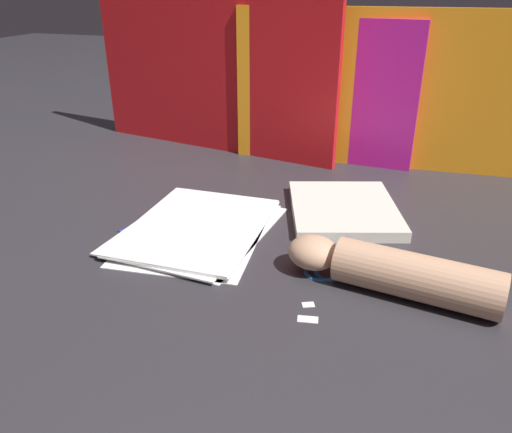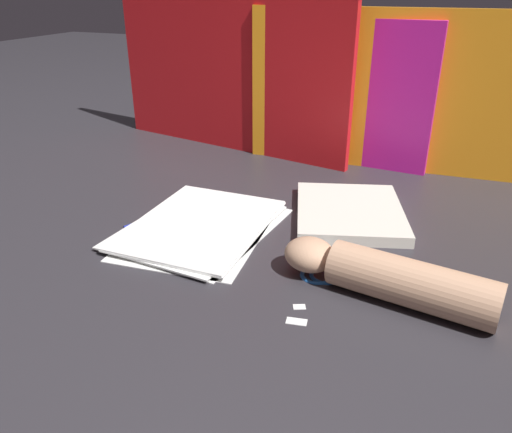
% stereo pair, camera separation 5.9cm
% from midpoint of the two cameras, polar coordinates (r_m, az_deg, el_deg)
% --- Properties ---
extents(ground_plane, '(6.00, 6.00, 0.00)m').
position_cam_midpoint_polar(ground_plane, '(0.93, -1.71, -2.33)').
color(ground_plane, '#2D2B30').
extents(backdrop_panel_left, '(0.71, 0.15, 0.53)m').
position_cam_midpoint_polar(backdrop_panel_left, '(1.38, -6.56, 18.22)').
color(backdrop_panel_left, red).
rests_on(backdrop_panel_left, ground_plane).
extents(backdrop_panel_center, '(0.53, 0.06, 0.35)m').
position_cam_midpoint_polar(backdrop_panel_center, '(1.31, 4.93, 14.09)').
color(backdrop_panel_center, '#D81E9E').
rests_on(backdrop_panel_center, ground_plane).
extents(backdrop_panel_right, '(0.90, 0.07, 0.38)m').
position_cam_midpoint_polar(backdrop_panel_right, '(1.28, 16.82, 13.36)').
color(backdrop_panel_right, orange).
rests_on(backdrop_panel_right, ground_plane).
extents(paper_stack, '(0.27, 0.34, 0.02)m').
position_cam_midpoint_polar(paper_stack, '(0.96, -8.44, -1.37)').
color(paper_stack, white).
rests_on(paper_stack, ground_plane).
extents(book_closed, '(0.27, 0.30, 0.02)m').
position_cam_midpoint_polar(book_closed, '(1.03, 8.35, 0.82)').
color(book_closed, silver).
rests_on(book_closed, ground_plane).
extents(scissors, '(0.11, 0.15, 0.01)m').
position_cam_midpoint_polar(scissors, '(0.84, 5.70, -5.53)').
color(scissors, silver).
rests_on(scissors, ground_plane).
extents(hand_forearm, '(0.33, 0.12, 0.07)m').
position_cam_midpoint_polar(hand_forearm, '(0.78, 13.28, -6.16)').
color(hand_forearm, tan).
rests_on(hand_forearm, ground_plane).
extents(paper_scrap_near, '(0.02, 0.02, 0.00)m').
position_cam_midpoint_polar(paper_scrap_near, '(0.75, 3.71, -10.05)').
color(paper_scrap_near, white).
rests_on(paper_scrap_near, ground_plane).
extents(paper_scrap_mid, '(0.03, 0.02, 0.00)m').
position_cam_midpoint_polar(paper_scrap_mid, '(0.72, 3.55, -11.68)').
color(paper_scrap_mid, white).
rests_on(paper_scrap_mid, ground_plane).
extents(pen, '(0.06, 0.12, 0.01)m').
position_cam_midpoint_polar(pen, '(1.02, -14.07, -0.42)').
color(pen, '#2333B2').
rests_on(pen, ground_plane).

